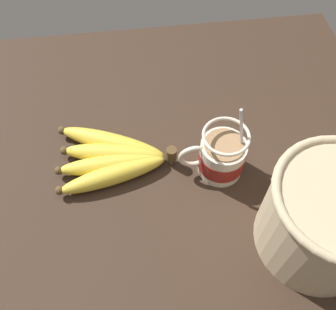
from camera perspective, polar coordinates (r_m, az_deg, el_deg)
The scene contains 4 objects.
table at distance 71.50cm, azimuth 0.98°, elevation -4.88°, with size 91.21×91.21×3.44cm.
coffee_mug at distance 68.63cm, azimuth 8.09°, elevation -0.22°, with size 12.54×8.51×16.98cm.
banana_bunch at distance 71.38cm, azimuth -8.45°, elevation -0.46°, with size 22.45×17.33×4.40cm.
woven_basket at distance 62.49cm, azimuth 23.25°, elevation -8.76°, with size 20.48×20.48×16.07cm.
Camera 1 is at (5.70, 34.22, 64.24)cm, focal length 40.00 mm.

